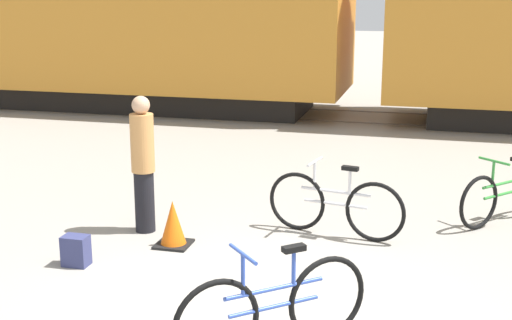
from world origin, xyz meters
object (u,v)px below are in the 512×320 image
object	(u,v)px
bicycle_blue	(274,308)
traffic_cone	(173,225)
bicycle_green	(505,194)
bicycle_silver	(335,205)
backpack	(76,251)
person_in_tan	(143,163)

from	to	relation	value
bicycle_blue	traffic_cone	xyz separation A→B (m)	(-1.71, 2.14, -0.15)
bicycle_blue	bicycle_green	world-z (taller)	bicycle_blue
bicycle_silver	bicycle_blue	bearing A→B (deg)	-91.50
bicycle_blue	bicycle_green	xyz separation A→B (m)	(2.13, 4.02, -0.03)
backpack	traffic_cone	xyz separation A→B (m)	(0.82, 0.84, 0.08)
bicycle_blue	bicycle_silver	xyz separation A→B (m)	(0.08, 2.96, -0.01)
bicycle_green	traffic_cone	bearing A→B (deg)	-153.92
person_in_tan	traffic_cone	xyz separation A→B (m)	(0.52, -0.39, -0.62)
person_in_tan	traffic_cone	world-z (taller)	person_in_tan
bicycle_green	bicycle_silver	world-z (taller)	bicycle_silver
bicycle_green	bicycle_silver	xyz separation A→B (m)	(-2.05, -1.06, 0.02)
person_in_tan	traffic_cone	distance (m)	0.90
bicycle_blue	backpack	xyz separation A→B (m)	(-2.53, 1.30, -0.23)
bicycle_silver	traffic_cone	size ratio (longest dim) A/B	3.13
bicycle_blue	traffic_cone	size ratio (longest dim) A/B	2.51
bicycle_silver	person_in_tan	world-z (taller)	person_in_tan
bicycle_green	traffic_cone	world-z (taller)	bicycle_green
bicycle_green	person_in_tan	bearing A→B (deg)	-161.15
person_in_tan	backpack	world-z (taller)	person_in_tan
bicycle_blue	traffic_cone	bearing A→B (deg)	128.68
bicycle_green	person_in_tan	xyz separation A→B (m)	(-4.37, -1.49, 0.50)
bicycle_blue	person_in_tan	bearing A→B (deg)	131.42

